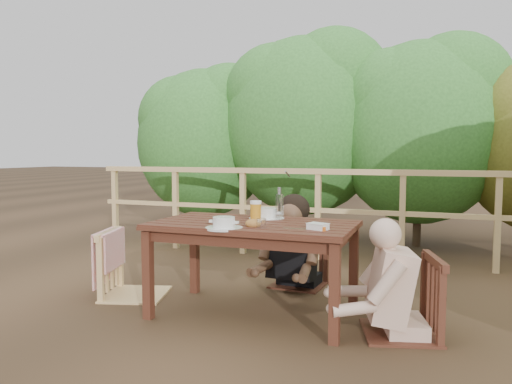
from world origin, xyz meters
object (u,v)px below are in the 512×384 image
(diner_right, at_px, (407,240))
(butter_tub, at_px, (318,227))
(chair_far, at_px, (299,236))
(chair_left, at_px, (135,235))
(chair_right, at_px, (401,260))
(soup_far, at_px, (267,214))
(woman, at_px, (300,215))
(table, at_px, (254,269))
(tumbler, at_px, (261,224))
(bread_roll, at_px, (253,224))
(bottle, at_px, (279,204))
(soup_near, at_px, (224,223))
(beer_glass, at_px, (256,212))

(diner_right, bearing_deg, butter_tub, 89.01)
(chair_far, distance_m, diner_right, 1.34)
(chair_left, relative_size, chair_far, 1.14)
(chair_right, height_order, soup_far, chair_right)
(soup_far, bearing_deg, chair_far, 82.08)
(woman, xyz_separation_m, butter_tub, (0.42, -1.07, 0.07))
(table, distance_m, tumbler, 0.46)
(butter_tub, bearing_deg, bread_roll, -157.21)
(chair_far, height_order, bottle, bottle)
(bread_roll, bearing_deg, soup_far, 97.69)
(chair_right, distance_m, soup_near, 1.19)
(tumbler, bearing_deg, beer_glass, 117.54)
(bread_roll, xyz_separation_m, tumbler, (0.07, -0.02, 0.01))
(chair_far, relative_size, diner_right, 0.72)
(diner_right, bearing_deg, chair_left, 71.27)
(chair_right, xyz_separation_m, diner_right, (0.03, 0.00, 0.14))
(table, distance_m, chair_left, 1.11)
(chair_left, bearing_deg, bottle, -101.81)
(bread_roll, bearing_deg, soup_near, -150.23)
(diner_right, height_order, tumbler, diner_right)
(diner_right, xyz_separation_m, bread_roll, (-1.00, -0.17, 0.07))
(soup_near, relative_size, soup_far, 0.92)
(beer_glass, bearing_deg, butter_tub, -24.20)
(woman, relative_size, diner_right, 1.01)
(bread_roll, distance_m, tumbler, 0.07)
(diner_right, distance_m, tumbler, 0.95)
(beer_glass, bearing_deg, table, -82.76)
(beer_glass, height_order, butter_tub, beer_glass)
(diner_right, xyz_separation_m, beer_glass, (-1.08, 0.09, 0.12))
(bread_roll, bearing_deg, diner_right, 9.68)
(chair_far, bearing_deg, table, -92.28)
(butter_tub, bearing_deg, diner_right, 33.64)
(woman, distance_m, soup_far, 0.65)
(beer_glass, xyz_separation_m, bottle, (0.14, 0.13, 0.05))
(chair_right, xyz_separation_m, soup_far, (-1.03, 0.28, 0.23))
(table, distance_m, soup_far, 0.46)
(chair_left, height_order, beer_glass, chair_left)
(woman, distance_m, tumbler, 1.12)
(table, bearing_deg, chair_left, 174.90)
(woman, xyz_separation_m, soup_far, (-0.09, -0.64, 0.08))
(soup_near, xyz_separation_m, tumbler, (0.24, 0.08, -0.00))
(soup_far, distance_m, butter_tub, 0.66)
(table, xyz_separation_m, bread_roll, (0.07, -0.20, 0.37))
(chair_far, distance_m, butter_tub, 1.15)
(soup_near, height_order, bottle, bottle)
(table, bearing_deg, soup_far, 87.31)
(soup_far, bearing_deg, butter_tub, -39.96)
(chair_far, distance_m, bread_roll, 1.10)
(tumbler, xyz_separation_m, butter_tub, (0.38, 0.05, -0.01))
(chair_left, xyz_separation_m, butter_tub, (1.60, -0.27, 0.19))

